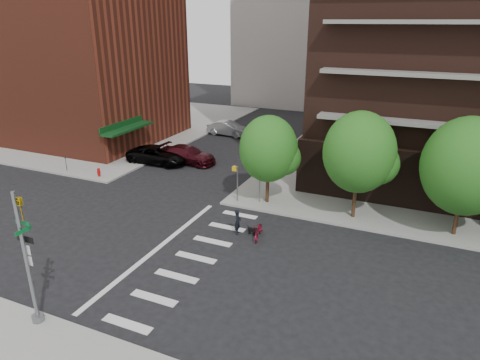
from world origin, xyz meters
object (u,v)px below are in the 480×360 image
(parked_car_silver, at_px, (229,129))
(dog_walker, at_px, (238,222))
(fire_hydrant, at_px, (99,172))
(parked_car_black, at_px, (158,155))
(scooter, at_px, (259,231))
(traffic_signal, at_px, (29,270))
(parked_car_maroon, at_px, (188,155))

(parked_car_silver, xyz_separation_m, dog_walker, (10.60, -21.12, -0.01))
(fire_hydrant, bearing_deg, parked_car_black, 66.34)
(parked_car_silver, xyz_separation_m, scooter, (11.96, -21.12, -0.30))
(traffic_signal, height_order, fire_hydrant, traffic_signal)
(fire_hydrant, distance_m, scooter, 16.39)
(parked_car_maroon, bearing_deg, fire_hydrant, 147.28)
(parked_car_black, relative_size, parked_car_silver, 1.18)
(parked_car_black, distance_m, dog_walker, 15.45)
(parked_car_maroon, bearing_deg, scooter, -130.63)
(parked_car_silver, distance_m, scooter, 24.27)
(parked_car_black, bearing_deg, fire_hydrant, 153.71)
(dog_walker, bearing_deg, parked_car_black, 41.13)
(parked_car_black, bearing_deg, parked_car_maroon, -66.16)
(fire_hydrant, height_order, parked_car_black, parked_car_black)
(parked_car_black, xyz_separation_m, scooter, (13.52, -9.55, -0.30))
(fire_hydrant, height_order, scooter, scooter)
(parked_car_maroon, bearing_deg, dog_walker, -134.35)
(fire_hydrant, xyz_separation_m, scooter, (15.82, -4.30, -0.06))
(parked_car_silver, distance_m, dog_walker, 23.63)
(parked_car_silver, bearing_deg, parked_car_maroon, -171.35)
(parked_car_black, distance_m, parked_car_maroon, 2.63)
(parked_car_maroon, height_order, parked_car_silver, parked_car_silver)
(traffic_signal, distance_m, dog_walker, 12.01)
(traffic_signal, distance_m, scooter, 12.62)
(parked_car_silver, bearing_deg, fire_hydrant, 171.34)
(fire_hydrant, relative_size, dog_walker, 0.46)
(scooter, height_order, dog_walker, dog_walker)
(parked_car_black, height_order, scooter, parked_car_black)
(traffic_signal, distance_m, parked_car_silver, 32.76)
(scooter, relative_size, dog_walker, 1.19)
(parked_car_silver, bearing_deg, scooter, -146.23)
(traffic_signal, height_order, dog_walker, traffic_signal)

